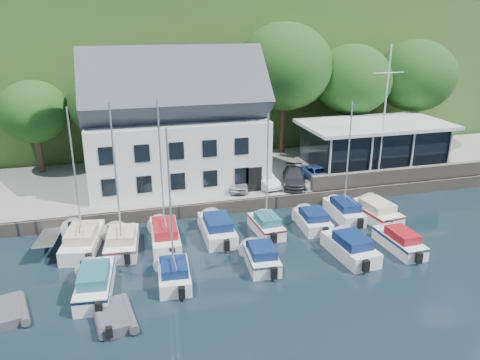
{
  "coord_description": "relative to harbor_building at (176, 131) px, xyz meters",
  "views": [
    {
      "loc": [
        -11.68,
        -20.83,
        14.25
      ],
      "look_at": [
        -3.58,
        9.0,
        3.33
      ],
      "focal_mm": 35.0,
      "sensor_mm": 36.0,
      "label": 1
    }
  ],
  "objects": [
    {
      "name": "dinghy_0",
      "position": [
        -10.66,
        -15.1,
        -5.0
      ],
      "size": [
        2.5,
        3.38,
        0.71
      ],
      "primitive_type": null,
      "rotation": [
        0.0,
        0.0,
        0.25
      ],
      "color": "#3C3C41",
      "rests_on": "ground"
    },
    {
      "name": "hillside",
      "position": [
        7.0,
        45.5,
        2.65
      ],
      "size": [
        160.0,
        75.0,
        16.0
      ],
      "primitive_type": "cube",
      "color": "#2A501E",
      "rests_on": "ground"
    },
    {
      "name": "boat_r1_6",
      "position": [
        11.12,
        -8.56,
        -0.89
      ],
      "size": [
        2.06,
        6.09,
        8.91
      ],
      "primitive_type": null,
      "rotation": [
        0.0,
        0.0,
        -0.04
      ],
      "color": "silver",
      "rests_on": "ground"
    },
    {
      "name": "car_dgrey",
      "position": [
        9.13,
        -3.39,
        -3.71
      ],
      "size": [
        3.17,
        4.77,
        1.28
      ],
      "primitive_type": "imported",
      "rotation": [
        0.0,
        0.0,
        -0.34
      ],
      "color": "#29292D",
      "rests_on": "quay"
    },
    {
      "name": "car_blue",
      "position": [
        11.53,
        -2.87,
        -3.75
      ],
      "size": [
        1.79,
        3.66,
        1.21
      ],
      "primitive_type": "imported",
      "rotation": [
        0.0,
        0.0,
        0.11
      ],
      "color": "#325599",
      "rests_on": "quay"
    },
    {
      "name": "tree_4",
      "position": [
        18.53,
        5.34,
        0.98
      ],
      "size": [
        7.81,
        7.81,
        10.67
      ],
      "primitive_type": null,
      "color": "#123510",
      "rests_on": "quay"
    },
    {
      "name": "dinghy_1",
      "position": [
        -5.58,
        -16.95,
        -4.97
      ],
      "size": [
        2.41,
        3.51,
        0.76
      ],
      "primitive_type": null,
      "rotation": [
        0.0,
        0.0,
        0.15
      ],
      "color": "#3C3C41",
      "rests_on": "ground"
    },
    {
      "name": "car_white",
      "position": [
        6.56,
        -2.96,
        -3.71
      ],
      "size": [
        2.08,
        4.08,
        1.28
      ],
      "primitive_type": "imported",
      "rotation": [
        0.0,
        0.0,
        0.19
      ],
      "color": "silver",
      "rests_on": "quay"
    },
    {
      "name": "tree_3",
      "position": [
        11.57,
        6.14,
        2.02
      ],
      "size": [
        9.33,
        9.33,
        12.75
      ],
      "primitive_type": null,
      "color": "#123510",
      "rests_on": "quay"
    },
    {
      "name": "boat_r1_3",
      "position": [
        1.37,
        -9.1,
        -4.6
      ],
      "size": [
        2.26,
        6.7,
        1.49
      ],
      "primitive_type": null,
      "rotation": [
        0.0,
        0.0,
        -0.02
      ],
      "color": "silver",
      "rests_on": "ground"
    },
    {
      "name": "boat_r1_1",
      "position": [
        -4.94,
        -9.47,
        -0.86
      ],
      "size": [
        2.75,
        6.06,
        8.99
      ],
      "primitive_type": null,
      "rotation": [
        0.0,
        0.0,
        -0.11
      ],
      "color": "silver",
      "rests_on": "ground"
    },
    {
      "name": "car_silver",
      "position": [
        4.54,
        -3.21,
        -3.74
      ],
      "size": [
        2.47,
        3.86,
        1.22
      ],
      "primitive_type": "imported",
      "rotation": [
        0.0,
        0.0,
        -0.31
      ],
      "color": "#B4B4BA",
      "rests_on": "quay"
    },
    {
      "name": "seawall",
      "position": [
        19.0,
        -5.1,
        -3.75
      ],
      "size": [
        18.0,
        0.5,
        1.2
      ],
      "primitive_type": "cube",
      "color": "#5F564C",
      "rests_on": "quay"
    },
    {
      "name": "tree_5",
      "position": [
        25.44,
        4.89,
        1.15
      ],
      "size": [
        8.05,
        8.05,
        11.0
      ],
      "primitive_type": null,
      "color": "#123510",
      "rests_on": "quay"
    },
    {
      "name": "flagpole",
      "position": [
        16.79,
        -3.69,
        1.21
      ],
      "size": [
        2.67,
        0.2,
        11.13
      ],
      "primitive_type": null,
      "color": "silver",
      "rests_on": "quay"
    },
    {
      "name": "quay",
      "position": [
        7.0,
        1.0,
        -4.85
      ],
      "size": [
        60.0,
        13.0,
        1.0
      ],
      "primitive_type": "cube",
      "color": "gray",
      "rests_on": "ground"
    },
    {
      "name": "boat_r1_5",
      "position": [
        8.21,
        -9.46,
        -4.68
      ],
      "size": [
        2.27,
        5.22,
        1.34
      ],
      "primitive_type": null,
      "rotation": [
        0.0,
        0.0,
        -0.06
      ],
      "color": "silver",
      "rests_on": "ground"
    },
    {
      "name": "boat_r2_0",
      "position": [
        -6.49,
        -14.14,
        -4.56
      ],
      "size": [
        2.52,
        6.7,
        1.57
      ],
      "primitive_type": null,
      "rotation": [
        0.0,
        0.0,
        -0.09
      ],
      "color": "silver",
      "rests_on": "ground"
    },
    {
      "name": "ground",
      "position": [
        7.0,
        -16.5,
        -5.35
      ],
      "size": [
        180.0,
        180.0,
        0.0
      ],
      "primitive_type": "plane",
      "color": "black",
      "rests_on": "ground"
    },
    {
      "name": "boat_r2_4",
      "position": [
        12.28,
        -13.97,
        -4.65
      ],
      "size": [
        1.91,
        5.79,
        1.4
      ],
      "primitive_type": null,
      "rotation": [
        0.0,
        0.0,
        0.04
      ],
      "color": "silver",
      "rests_on": "ground"
    },
    {
      "name": "field_patch",
      "position": [
        15.0,
        53.5,
        10.8
      ],
      "size": [
        50.0,
        30.0,
        0.3
      ],
      "primitive_type": "cube",
      "color": "#607138",
      "rests_on": "hillside"
    },
    {
      "name": "tree_0",
      "position": [
        -11.36,
        5.65,
        -0.28
      ],
      "size": [
        5.95,
        5.95,
        8.13
      ],
      "primitive_type": null,
      "color": "#123510",
      "rests_on": "quay"
    },
    {
      "name": "boat_r1_0",
      "position": [
        -7.36,
        -8.61,
        -0.63
      ],
      "size": [
        3.34,
        7.32,
        9.44
      ],
      "primitive_type": null,
      "rotation": [
        0.0,
        0.0,
        -0.17
      ],
      "color": "silver",
      "rests_on": "ground"
    },
    {
      "name": "boat_r1_7",
      "position": [
        13.2,
        -9.35,
        -4.6
      ],
      "size": [
        2.91,
        6.55,
        1.49
      ],
      "primitive_type": null,
      "rotation": [
        0.0,
        0.0,
        0.12
      ],
      "color": "silver",
      "rests_on": "ground"
    },
    {
      "name": "tree_1",
      "position": [
        -5.31,
        5.0,
        0.1
      ],
      "size": [
        6.51,
        6.51,
        8.89
      ],
      "primitive_type": null,
      "color": "#123510",
      "rests_on": "quay"
    },
    {
      "name": "gangway",
      "position": [
        -9.5,
        -7.5,
        -5.35
      ],
      "size": [
        1.2,
        6.0,
        1.4
      ],
      "primitive_type": null,
      "color": "#BCBDC1",
      "rests_on": "ground"
    },
    {
      "name": "boat_r2_1",
      "position": [
        -2.24,
        -14.18,
        -1.21
      ],
      "size": [
        2.26,
        5.22,
        8.27
      ],
      "primitive_type": null,
      "rotation": [
        0.0,
        0.0,
        -0.07
      ],
      "color": "silver",
      "rests_on": "ground"
    },
    {
      "name": "harbor_building",
      "position": [
        0.0,
        0.0,
        0.0
      ],
      "size": [
        14.4,
        8.2,
        8.7
      ],
      "primitive_type": null,
      "color": "silver",
      "rests_on": "quay"
    },
    {
      "name": "boat_r1_4",
      "position": [
        4.77,
        -9.41,
        -1.12
      ],
      "size": [
        2.0,
        5.19,
        8.46
      ],
      "primitive_type": null,
      "rotation": [
        0.0,
        0.0,
        0.06
      ],
      "color": "silver",
      "rests_on": "ground"
    },
    {
      "name": "club_pavilion",
      "position": [
        18.0,
        -0.5,
        -2.3
      ],
      "size": [
        13.2,
        7.2,
        4.1
      ],
      "primitive_type": null,
      "color": "black",
      "rests_on": "quay"
    },
    {
      "name": "boat_r2_2",
      "position": [
        3.06,
        -13.64,
        -4.65
      ],
      "size": [
        2.26,
        5.17,
        1.4
      ],
      "primitive_type": null,
      "rotation": [
        0.0,
        0.0,
        -0.08
      ],
      "color": "silver",
      "rests_on": "ground"
    },
    {
      "name": "boat_r1_2",
      "position": [
        -2.17,
        -9.27,
        -0.6
      ],
      "size": [
        2.23,
        7.23,
        9.5
      ],
      "primitive_type": null,
      "rotation": [
        0.0,
        0.0,
        -0.05
      ],
      "color": "silver",
      "rests_on": "ground"
    },
    {
      "name": "quay_face",
      "position": [
        7.0,
        -5.5,
        -4.85
      ],
      "size": [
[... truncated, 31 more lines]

